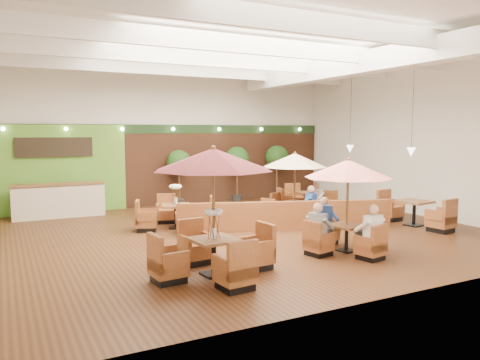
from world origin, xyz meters
TOP-DOWN VIEW (x-y plane):
  - room at (0.25, 1.22)m, footprint 14.04×14.00m
  - service_counter at (-4.40, 5.10)m, footprint 3.00×0.75m
  - booth_divider at (1.52, -0.36)m, footprint 6.05×2.27m
  - table_0 at (-2.29, -3.36)m, footprint 2.67×2.67m
  - table_1 at (1.38, -3.09)m, footprint 2.25×2.35m
  - table_2 at (2.43, 0.73)m, footprint 2.40×2.40m
  - table_3 at (-1.41, 1.49)m, footprint 2.62×2.62m
  - table_4 at (5.40, -1.58)m, footprint 1.02×2.76m
  - table_5 at (3.58, 1.89)m, footprint 1.84×2.66m
  - topiary_0 at (0.08, 5.30)m, footprint 0.96×0.96m
  - topiary_1 at (2.62, 5.30)m, footprint 1.01×1.01m
  - topiary_2 at (4.57, 5.30)m, footprint 1.01×1.01m
  - diner_0 at (1.43, -3.94)m, footprint 0.43×0.36m
  - diner_1 at (1.43, -2.24)m, footprint 0.40×0.33m
  - diner_2 at (0.58, -3.09)m, footprint 0.41×0.45m
  - diner_3 at (2.43, -0.11)m, footprint 0.47×0.45m
  - diner_4 at (3.27, 0.73)m, footprint 0.41×0.44m

SIDE VIEW (x-z plane):
  - table_5 at x=3.58m, z-range -0.12..0.84m
  - table_4 at x=5.40m, z-range -0.12..0.89m
  - table_3 at x=-1.41m, z-range -0.34..1.18m
  - booth_divider at x=1.52m, z-range 0.00..0.88m
  - service_counter at x=-4.40m, z-range -0.01..1.17m
  - diner_1 at x=1.43m, z-range 0.36..1.15m
  - diner_4 at x=3.27m, z-range 0.36..1.15m
  - diner_3 at x=2.43m, z-range 0.36..1.18m
  - diner_2 at x=0.58m, z-range 0.36..1.18m
  - diner_0 at x=1.43m, z-range 0.35..1.20m
  - table_2 at x=2.43m, z-range 0.44..2.75m
  - topiary_0 at x=0.08m, z-range 0.55..2.79m
  - table_1 at x=1.38m, z-range 0.53..2.86m
  - topiary_1 at x=2.62m, z-range 0.57..2.91m
  - topiary_2 at x=4.57m, z-range 0.58..2.93m
  - table_0 at x=-2.29m, z-range 0.47..3.16m
  - room at x=0.25m, z-range 0.87..6.39m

